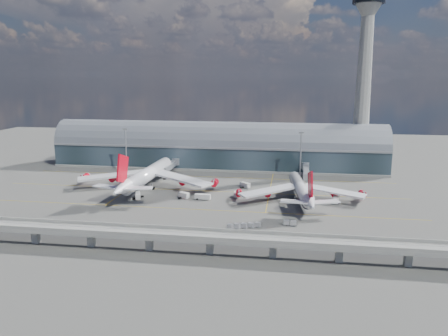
# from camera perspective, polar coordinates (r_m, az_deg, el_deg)

# --- Properties ---
(ground) EXTENTS (500.00, 500.00, 0.00)m
(ground) POSITION_cam_1_polar(r_m,az_deg,el_deg) (196.56, -4.64, -4.46)
(ground) COLOR #474744
(ground) RESTS_ON ground
(taxi_lines) EXTENTS (200.00, 80.12, 0.01)m
(taxi_lines) POSITION_cam_1_polar(r_m,az_deg,el_deg) (217.30, -3.30, -2.82)
(taxi_lines) COLOR gold
(taxi_lines) RESTS_ON ground
(terminal) EXTENTS (200.00, 30.00, 28.00)m
(terminal) POSITION_cam_1_polar(r_m,az_deg,el_deg) (268.59, -0.85, 2.56)
(terminal) COLOR #1F2D34
(terminal) RESTS_ON ground
(control_tower) EXTENTS (19.00, 19.00, 103.00)m
(control_tower) POSITION_cam_1_polar(r_m,az_deg,el_deg) (269.27, 17.77, 10.64)
(control_tower) COLOR gray
(control_tower) RESTS_ON ground
(guideway) EXTENTS (220.00, 8.50, 7.20)m
(guideway) POSITION_cam_1_polar(r_m,az_deg,el_deg) (144.74, -9.75, -8.56)
(guideway) COLOR gray
(guideway) RESTS_ON ground
(floodlight_mast_left) EXTENTS (3.00, 0.70, 25.70)m
(floodlight_mast_left) POSITION_cam_1_polar(r_m,az_deg,el_deg) (259.60, -12.67, 2.44)
(floodlight_mast_left) COLOR gray
(floodlight_mast_left) RESTS_ON ground
(floodlight_mast_right) EXTENTS (3.00, 0.70, 25.70)m
(floodlight_mast_right) POSITION_cam_1_polar(r_m,az_deg,el_deg) (241.95, 9.99, 1.86)
(floodlight_mast_right) COLOR gray
(floodlight_mast_right) RESTS_ON ground
(airliner_left) EXTENTS (72.51, 76.15, 23.23)m
(airliner_left) POSITION_cam_1_polar(r_m,az_deg,el_deg) (221.30, -10.12, -0.95)
(airliner_left) COLOR white
(airliner_left) RESTS_ON ground
(airliner_right) EXTENTS (59.00, 61.71, 19.58)m
(airliner_right) POSITION_cam_1_polar(r_m,az_deg,el_deg) (199.64, 10.04, -2.84)
(airliner_right) COLOR white
(airliner_right) RESTS_ON ground
(jet_bridge_left) EXTENTS (4.40, 28.00, 7.25)m
(jet_bridge_left) POSITION_cam_1_polar(r_m,az_deg,el_deg) (250.83, -6.96, 0.35)
(jet_bridge_left) COLOR gray
(jet_bridge_left) RESTS_ON ground
(jet_bridge_right) EXTENTS (4.40, 32.00, 7.25)m
(jet_bridge_right) POSITION_cam_1_polar(r_m,az_deg,el_deg) (239.93, 10.65, -0.31)
(jet_bridge_right) COLOR gray
(jet_bridge_right) RESTS_ON ground
(service_truck_0) EXTENTS (4.47, 7.08, 2.79)m
(service_truck_0) POSITION_cam_1_polar(r_m,az_deg,el_deg) (204.91, -11.18, -3.55)
(service_truck_0) COLOR silver
(service_truck_0) RESTS_ON ground
(service_truck_1) EXTENTS (5.30, 4.05, 2.79)m
(service_truck_1) POSITION_cam_1_polar(r_m,az_deg,el_deg) (202.33, -5.26, -3.58)
(service_truck_1) COLOR silver
(service_truck_1) RESTS_ON ground
(service_truck_2) EXTENTS (7.32, 2.61, 2.61)m
(service_truck_2) POSITION_cam_1_polar(r_m,az_deg,el_deg) (199.56, -2.80, -3.78)
(service_truck_2) COLOR silver
(service_truck_2) RESTS_ON ground
(service_truck_3) EXTENTS (3.01, 6.19, 2.88)m
(service_truck_3) POSITION_cam_1_polar(r_m,az_deg,el_deg) (200.71, 14.40, -4.03)
(service_truck_3) COLOR silver
(service_truck_3) RESTS_ON ground
(service_truck_4) EXTENTS (2.28, 4.44, 2.55)m
(service_truck_4) POSITION_cam_1_polar(r_m,az_deg,el_deg) (203.47, 1.60, -3.47)
(service_truck_4) COLOR silver
(service_truck_4) RESTS_ON ground
(service_truck_5) EXTENTS (5.61, 5.29, 2.70)m
(service_truck_5) POSITION_cam_1_polar(r_m,az_deg,el_deg) (220.27, 2.79, -2.24)
(service_truck_5) COLOR silver
(service_truck_5) RESTS_ON ground
(cargo_train_0) EXTENTS (11.33, 4.74, 1.88)m
(cargo_train_0) POSITION_cam_1_polar(r_m,az_deg,el_deg) (164.39, -12.93, -7.74)
(cargo_train_0) COLOR gray
(cargo_train_0) RESTS_ON ground
(cargo_train_1) EXTENTS (12.91, 5.83, 1.74)m
(cargo_train_1) POSITION_cam_1_polar(r_m,az_deg,el_deg) (163.78, 2.63, -7.54)
(cargo_train_1) COLOR gray
(cargo_train_1) RESTS_ON ground
(cargo_train_2) EXTENTS (5.40, 2.33, 1.78)m
(cargo_train_2) POSITION_cam_1_polar(r_m,az_deg,el_deg) (168.36, 8.60, -7.11)
(cargo_train_2) COLOR gray
(cargo_train_2) RESTS_ON ground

